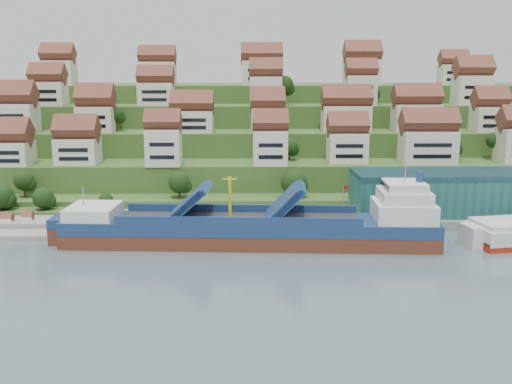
{
  "coord_description": "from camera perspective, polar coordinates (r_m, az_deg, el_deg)",
  "views": [
    {
      "loc": [
        -4.09,
        -115.85,
        34.9
      ],
      "look_at": [
        -1.67,
        14.0,
        8.0
      ],
      "focal_mm": 40.0,
      "sensor_mm": 36.0,
      "label": 1
    }
  ],
  "objects": [
    {
      "name": "quay",
      "position": [
        137.28,
        9.08,
        -2.7
      ],
      "size": [
        180.0,
        14.0,
        2.2
      ],
      "primitive_type": "cube",
      "color": "gray",
      "rests_on": "ground"
    },
    {
      "name": "ground",
      "position": [
        121.06,
        0.92,
        -5.05
      ],
      "size": [
        300.0,
        300.0,
        0.0
      ],
      "primitive_type": "plane",
      "color": "slate",
      "rests_on": "ground"
    },
    {
      "name": "hillside",
      "position": [
        220.78,
        -0.0,
        5.4
      ],
      "size": [
        260.0,
        128.0,
        31.0
      ],
      "color": "#2D4C1E",
      "rests_on": "ground"
    },
    {
      "name": "pebble_beach",
      "position": [
        142.95,
        -23.23,
        -3.19
      ],
      "size": [
        45.0,
        20.0,
        1.0
      ],
      "primitive_type": "cube",
      "color": "gray",
      "rests_on": "ground"
    },
    {
      "name": "flagpole",
      "position": [
        130.83,
        8.73,
        -0.8
      ],
      "size": [
        1.28,
        0.16,
        8.0
      ],
      "color": "gray",
      "rests_on": "quay"
    },
    {
      "name": "warehouse",
      "position": [
        146.84,
        21.41,
        0.01
      ],
      "size": [
        60.0,
        15.0,
        10.0
      ],
      "primitive_type": "cube",
      "color": "#215A55",
      "rests_on": "quay"
    },
    {
      "name": "beach_huts",
      "position": [
        142.23,
        -24.21,
        -2.68
      ],
      "size": [
        14.4,
        3.7,
        2.2
      ],
      "color": "white",
      "rests_on": "pebble_beach"
    },
    {
      "name": "cargo_ship",
      "position": [
        118.86,
        0.35,
        -3.73
      ],
      "size": [
        77.69,
        16.42,
        17.1
      ],
      "rotation": [
        0.0,
        0.0,
        -0.06
      ],
      "color": "#572A1A",
      "rests_on": "ground"
    },
    {
      "name": "hillside_village",
      "position": [
        176.57,
        1.32,
        8.27
      ],
      "size": [
        155.89,
        64.03,
        28.89
      ],
      "color": "silver",
      "rests_on": "ground"
    },
    {
      "name": "hillside_trees",
      "position": [
        160.35,
        -2.99,
        4.92
      ],
      "size": [
        143.82,
        62.1,
        31.42
      ],
      "color": "#1A3712",
      "rests_on": "ground"
    }
  ]
}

